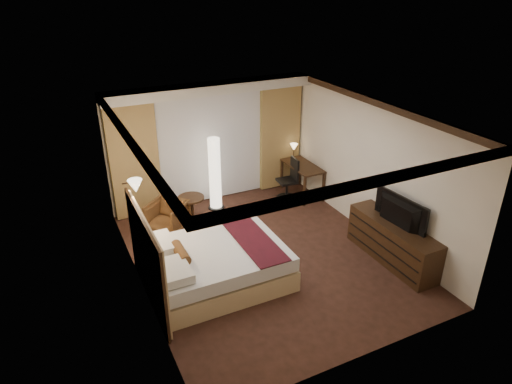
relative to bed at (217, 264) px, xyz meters
name	(u,v)px	position (x,y,z in m)	size (l,w,h in m)	color
floor	(265,256)	(1.07, 0.29, -0.33)	(4.50, 5.50, 0.01)	#321E13
ceiling	(267,115)	(1.07, 0.29, 2.37)	(4.50, 5.50, 0.01)	white
back_wall	(209,142)	(1.07, 3.04, 1.02)	(4.50, 0.02, 2.70)	silver
left_wall	(136,219)	(-1.18, 0.29, 1.02)	(0.02, 5.50, 2.70)	silver
right_wall	(370,168)	(3.32, 0.29, 1.02)	(0.02, 5.50, 2.70)	silver
crown_molding	(267,118)	(1.07, 0.29, 2.31)	(4.50, 5.50, 0.12)	black
soffit	(211,88)	(1.07, 2.79, 2.27)	(4.50, 0.50, 0.20)	white
curtain_sheer	(211,148)	(1.07, 2.96, 0.92)	(2.48, 0.04, 2.45)	silver
curtain_left_drape	(134,161)	(-0.63, 2.90, 0.92)	(1.00, 0.14, 2.45)	tan
curtain_right_drape	(280,137)	(2.77, 2.90, 0.92)	(1.00, 0.14, 2.45)	tan
wall_sconce	(135,186)	(-1.02, 0.87, 1.29)	(0.24, 0.24, 0.24)	white
bed	(217,264)	(0.00, 0.00, 0.00)	(2.24, 1.75, 0.65)	white
headboard	(147,260)	(-1.13, 0.00, 0.42)	(0.12, 2.05, 1.50)	tan
armchair	(167,216)	(-0.28, 1.97, 0.03)	(0.69, 0.64, 0.71)	#553619
side_table	(192,210)	(0.26, 2.07, -0.03)	(0.55, 0.55, 0.60)	black
floor_lamp	(215,174)	(0.96, 2.48, 0.50)	(0.35, 0.35, 1.65)	white
desk	(302,180)	(3.02, 2.23, 0.05)	(0.55, 1.14, 0.75)	black
desk_lamp	(294,152)	(3.02, 2.65, 0.59)	(0.18, 0.18, 0.34)	#FFD899
office_chair	(287,179)	(2.59, 2.18, 0.17)	(0.48, 0.48, 0.99)	black
dresser	(392,242)	(3.07, -0.81, 0.05)	(0.50, 1.93, 0.75)	black
television	(396,208)	(3.04, -0.81, 0.76)	(1.16, 0.67, 0.15)	black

